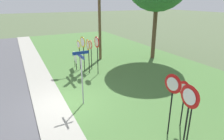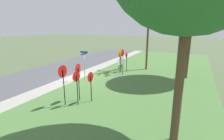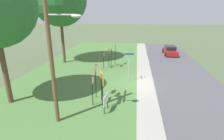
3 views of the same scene
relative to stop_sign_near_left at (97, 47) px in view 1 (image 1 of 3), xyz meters
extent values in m
plane|color=#4C5B3D|center=(3.29, -3.16, -2.06)|extent=(160.00, 160.00, 0.00)
cube|color=#99968C|center=(3.29, -3.96, -2.03)|extent=(44.00, 1.60, 0.06)
cube|color=#477038|center=(3.29, 2.84, -2.04)|extent=(44.00, 12.00, 0.04)
cylinder|color=black|center=(0.00, 0.03, -0.81)|extent=(0.06, 0.06, 2.43)
cylinder|color=red|center=(0.00, -0.01, 0.34)|extent=(0.78, 0.04, 0.78)
cylinder|color=white|center=(0.00, -0.03, 0.34)|extent=(0.61, 0.02, 0.61)
cylinder|color=black|center=(-0.96, -0.68, -0.87)|extent=(0.06, 0.06, 2.32)
cylinder|color=gold|center=(-0.96, -0.72, 0.23)|extent=(0.79, 0.11, 0.79)
cylinder|color=white|center=(-0.96, -0.73, 0.23)|extent=(0.62, 0.08, 0.62)
cylinder|color=black|center=(-1.19, 0.00, -1.03)|extent=(0.06, 0.06, 1.99)
cylinder|color=red|center=(-1.19, -0.04, -0.08)|extent=(0.65, 0.03, 0.65)
cylinder|color=white|center=(-1.19, -0.06, -0.08)|extent=(0.50, 0.01, 0.50)
cylinder|color=black|center=(-0.40, -0.49, -0.92)|extent=(0.06, 0.06, 2.21)
cylinder|color=orange|center=(-0.40, -0.53, 0.13)|extent=(0.77, 0.07, 0.77)
cylinder|color=white|center=(-0.40, -0.55, 0.13)|extent=(0.60, 0.05, 0.60)
cylinder|color=black|center=(-1.56, -0.81, -1.01)|extent=(0.06, 0.06, 2.02)
cylinder|color=gold|center=(-1.56, -0.85, -0.05)|extent=(0.63, 0.09, 0.63)
cylinder|color=white|center=(-1.56, -0.87, -0.05)|extent=(0.49, 0.05, 0.49)
cylinder|color=black|center=(8.24, 0.26, -1.02)|extent=(0.06, 0.06, 2.00)
cone|color=red|center=(8.24, 0.22, -0.09)|extent=(0.66, 0.12, 0.66)
cone|color=silver|center=(8.24, 0.20, -0.09)|extent=(0.45, 0.08, 0.45)
cylinder|color=black|center=(8.67, -0.45, -0.83)|extent=(0.06, 0.06, 2.38)
cone|color=red|center=(8.67, -0.49, 0.28)|extent=(0.78, 0.07, 0.78)
cone|color=white|center=(8.67, -0.51, 0.28)|extent=(0.53, 0.04, 0.53)
cylinder|color=black|center=(7.39, 0.77, -1.12)|extent=(0.06, 0.06, 1.81)
cone|color=red|center=(7.39, 0.73, -0.28)|extent=(0.69, 0.06, 0.69)
cone|color=silver|center=(7.39, 0.70, -0.28)|extent=(0.47, 0.03, 0.47)
cylinder|color=black|center=(7.58, -0.10, -0.87)|extent=(0.06, 0.06, 2.30)
cone|color=red|center=(7.58, -0.14, 0.21)|extent=(0.75, 0.14, 0.75)
cone|color=silver|center=(7.58, -0.16, 0.21)|extent=(0.51, 0.09, 0.51)
cylinder|color=#9EA0A8|center=(3.67, -2.35, -0.77)|extent=(0.07, 0.07, 2.50)
cylinder|color=#9EA0A8|center=(3.67, -2.35, 0.49)|extent=(0.09, 0.09, 0.03)
cube|color=navy|center=(3.67, -2.35, 0.55)|extent=(0.96, 0.05, 0.15)
cube|color=navy|center=(3.67, -2.35, 0.72)|extent=(0.04, 0.82, 0.15)
cylinder|color=brown|center=(-3.40, 1.70, 2.37)|extent=(0.24, 0.24, 8.78)
cylinder|color=black|center=(-2.29, -1.03, -1.75)|extent=(0.05, 0.05, 0.55)
cylinder|color=black|center=(-1.52, -1.13, -1.75)|extent=(0.05, 0.05, 0.55)
cube|color=white|center=(-1.91, -1.08, -1.12)|extent=(1.09, 0.17, 0.70)
cylinder|color=brown|center=(-1.57, 6.22, 0.73)|extent=(0.36, 0.36, 5.51)
camera|label=1|loc=(12.39, -5.06, 3.11)|focal=31.13mm
camera|label=2|loc=(16.64, 6.87, 2.99)|focal=27.52mm
camera|label=3|loc=(-12.34, -2.91, 4.48)|focal=28.43mm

